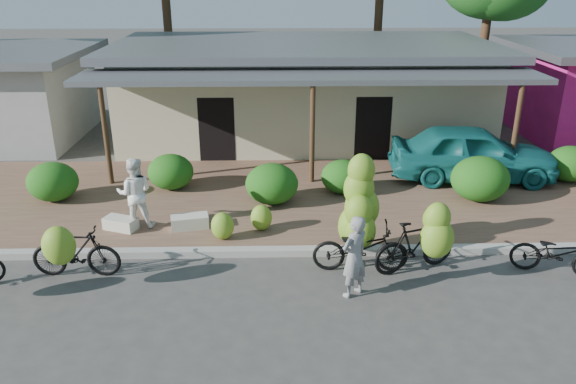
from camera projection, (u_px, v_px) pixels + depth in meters
name	position (u px, v px, depth m)	size (l,w,h in m)	color
ground	(332.00, 306.00, 10.20)	(100.00, 100.00, 0.00)	#403E3C
sidewalk	(314.00, 198.00, 14.82)	(60.00, 6.00, 0.12)	brown
curb	(323.00, 251.00, 12.03)	(60.00, 0.25, 0.15)	#A8A399
shop_main	(304.00, 90.00, 19.70)	(13.00, 8.50, 3.35)	#C5B995
hedge_0	(53.00, 182.00, 14.37)	(1.29, 1.16, 1.01)	#1B4F12
hedge_1	(171.00, 172.00, 15.14)	(1.23, 1.11, 0.96)	#1B4F12
hedge_2	(272.00, 184.00, 14.17)	(1.34, 1.20, 1.04)	#1B4F12
hedge_3	(343.00, 177.00, 14.87)	(1.15, 1.04, 0.90)	#1B4F12
hedge_4	(480.00, 179.00, 14.34)	(1.49, 1.34, 1.16)	#1B4F12
hedge_5	(571.00, 164.00, 15.68)	(1.29, 1.16, 1.00)	#1B4F12
bike_left	(72.00, 251.00, 10.86)	(1.78, 1.19, 1.39)	black
bike_center	(360.00, 226.00, 11.35)	(1.95, 1.25, 2.31)	black
bike_right	(421.00, 242.00, 11.02)	(1.90, 1.44, 1.72)	black
bike_far_right	(558.00, 253.00, 11.12)	(1.86, 1.18, 0.92)	black
loose_banana_a	(222.00, 226.00, 12.35)	(0.51, 0.43, 0.63)	#90AB2A
loose_banana_b	(261.00, 217.00, 12.79)	(0.49, 0.42, 0.61)	#90AB2A
loose_banana_c	(434.00, 219.00, 12.65)	(0.53, 0.45, 0.66)	#90AB2A
sack_near	(190.00, 222.00, 12.95)	(0.85, 0.40, 0.30)	beige
sack_far	(121.00, 223.00, 12.89)	(0.75, 0.38, 0.28)	beige
vendor	(354.00, 257.00, 10.26)	(0.59, 0.39, 1.62)	gray
bystander	(135.00, 193.00, 12.77)	(0.81, 0.63, 1.67)	white
teal_van	(473.00, 153.00, 15.72)	(1.84, 4.56, 1.55)	#176968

